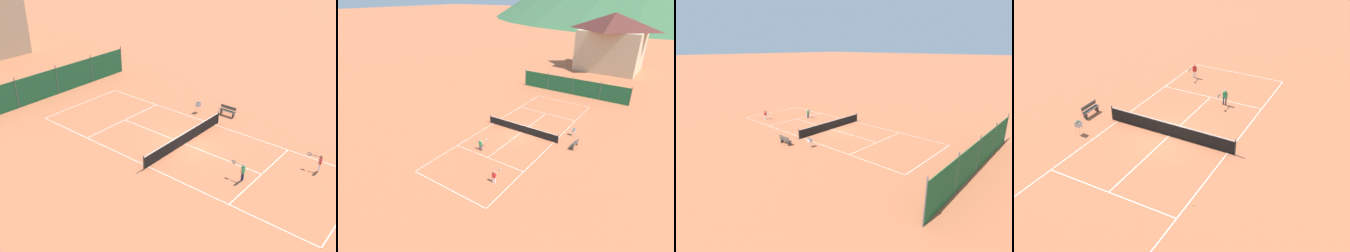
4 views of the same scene
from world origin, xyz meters
TOP-DOWN VIEW (x-y plane):
  - ground_plane at (0.00, 0.00)m, footprint 600.00×600.00m
  - court_line_markings at (0.00, 0.00)m, footprint 8.25×23.85m
  - tennis_net at (0.00, 0.00)m, footprint 9.18×0.08m
  - player_near_service at (2.81, -9.10)m, footprint 0.42×1.04m
  - player_far_baseline at (-1.43, -5.69)m, footprint 0.43×1.04m
  - tennis_ball_far_corner at (4.75, -8.63)m, footprint 0.07×0.07m
  - tennis_ball_mid_court at (-4.38, 5.18)m, footprint 0.07×0.07m
  - ball_hopper at (5.30, 2.57)m, footprint 0.36×0.36m
  - courtside_bench at (6.34, 0.19)m, footprint 0.36×1.50m

SIDE VIEW (x-z plane):
  - ground_plane at x=0.00m, z-range 0.00..0.00m
  - court_line_markings at x=0.00m, z-range 0.00..0.01m
  - tennis_ball_far_corner at x=4.75m, z-range 0.00..0.07m
  - tennis_ball_mid_court at x=-4.38m, z-range 0.00..0.07m
  - courtside_bench at x=6.34m, z-range 0.03..0.87m
  - tennis_net at x=0.00m, z-range -0.03..1.03m
  - ball_hopper at x=5.30m, z-range 0.22..1.11m
  - player_near_service at x=2.81m, z-range 0.10..1.33m
  - player_far_baseline at x=-1.43m, z-range 0.10..1.36m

